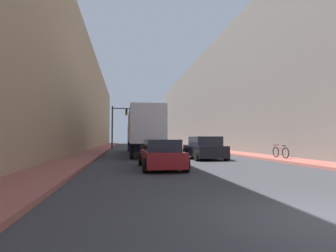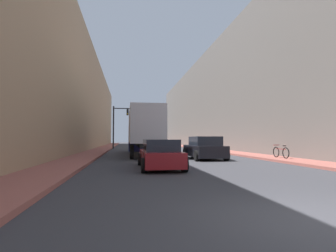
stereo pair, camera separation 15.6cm
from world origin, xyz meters
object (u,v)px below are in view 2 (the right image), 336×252
suv_car (204,148)px  parked_bicycle (281,152)px  semi_truck (143,130)px  sedan_car (160,155)px  traffic_signal_gantry (124,119)px

suv_car → parked_bicycle: (4.75, -1.69, -0.22)m
semi_truck → suv_car: bearing=-58.9°
semi_truck → parked_bicycle: size_ratio=7.70×
sedan_car → traffic_signal_gantry: size_ratio=0.74×
semi_truck → parked_bicycle: bearing=-43.4°
sedan_car → suv_car: size_ratio=0.97×
sedan_car → parked_bicycle: (8.53, 3.47, -0.13)m
semi_truck → suv_car: semi_truck is taller
traffic_signal_gantry → parked_bicycle: (10.55, -21.53, -3.62)m
suv_car → traffic_signal_gantry: bearing=106.3°
suv_car → parked_bicycle: bearing=-19.6°
semi_truck → suv_car: (3.92, -6.51, -1.44)m
semi_truck → sedan_car: 11.77m
parked_bicycle → suv_car: bearing=160.4°
semi_truck → parked_bicycle: semi_truck is taller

